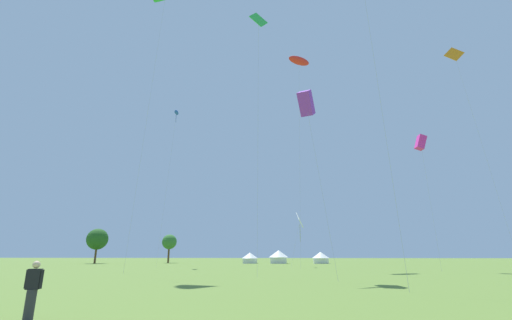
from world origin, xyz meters
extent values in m
cube|color=#E02DA3|center=(21.51, 40.44, 16.50)|extent=(1.64, 1.13, 2.14)
cylinder|color=#B2B2B7|center=(21.42, 39.64, 8.25)|extent=(0.19, 1.62, 16.50)
cylinder|color=#B2B2B7|center=(9.44, 15.69, 16.14)|extent=(0.62, 2.47, 32.27)
ellipsoid|color=blue|center=(-16.86, 52.58, 27.57)|extent=(1.25, 2.22, 0.68)
cylinder|color=#183599|center=(-16.86, 52.58, 26.35)|extent=(0.05, 0.05, 1.63)
cylinder|color=#B2B2B7|center=(-17.51, 51.99, 13.78)|extent=(1.33, 1.20, 27.57)
cylinder|color=#B2B2B7|center=(-12.54, 30.32, 17.23)|extent=(1.82, 0.60, 34.46)
ellipsoid|color=red|center=(5.90, 45.65, 32.95)|extent=(4.24, 3.67, 1.45)
cylinder|color=#B2B2B7|center=(5.47, 45.17, 16.48)|extent=(0.88, 1.00, 32.95)
cube|color=green|center=(0.65, 28.17, 27.92)|extent=(2.06, 1.62, 2.42)
cylinder|color=#B2B2B7|center=(0.64, 27.24, 13.96)|extent=(0.04, 1.88, 27.92)
cube|color=white|center=(5.35, 52.25, 7.40)|extent=(1.20, 2.74, 2.54)
cylinder|color=#A4A4A4|center=(5.35, 52.25, 5.31)|extent=(0.08, 0.08, 2.80)
cylinder|color=#B2B2B7|center=(4.55, 51.76, 3.70)|extent=(1.62, 1.00, 7.41)
cube|color=purple|center=(5.37, 23.85, 15.31)|extent=(1.78, 2.37, 2.48)
cylinder|color=#B2B2B7|center=(6.21, 22.79, 7.65)|extent=(1.69, 2.14, 15.31)
cube|color=orange|center=(24.86, 35.01, 26.35)|extent=(2.40, 0.70, 2.35)
cylinder|color=#B2B2B7|center=(25.65, 33.80, 13.17)|extent=(1.59, 2.44, 26.35)
cylinder|color=#2D2D33|center=(-4.28, 4.91, 0.45)|extent=(0.28, 0.28, 0.90)
cube|color=black|center=(-4.28, 4.91, 1.20)|extent=(0.41, 0.32, 0.60)
sphere|color=beige|center=(-4.28, 4.91, 1.62)|extent=(0.22, 0.22, 0.22)
cylinder|color=black|center=(-4.52, 4.91, 1.20)|extent=(0.09, 0.09, 0.55)
cylinder|color=black|center=(-4.04, 4.91, 1.20)|extent=(0.09, 0.09, 0.55)
cube|color=white|center=(-5.36, 74.80, 0.54)|extent=(2.90, 2.90, 1.09)
cone|color=white|center=(-5.36, 74.80, 1.72)|extent=(3.63, 3.63, 1.27)
cube|color=white|center=(1.13, 74.80, 0.66)|extent=(3.53, 3.53, 1.32)
cone|color=white|center=(1.13, 74.80, 2.09)|extent=(4.41, 4.41, 1.54)
cube|color=white|center=(10.44, 74.80, 0.58)|extent=(3.07, 3.07, 1.15)
cone|color=white|center=(10.44, 74.80, 1.83)|extent=(3.84, 3.84, 1.34)
cylinder|color=brown|center=(-25.31, 77.74, 1.83)|extent=(0.44, 0.44, 3.66)
sphere|color=#33702D|center=(-25.31, 77.74, 4.89)|extent=(3.49, 3.49, 3.49)
cylinder|color=brown|center=(-39.76, 70.84, 1.83)|extent=(0.44, 0.44, 3.65)
sphere|color=#23561E|center=(-39.76, 70.84, 5.29)|extent=(4.67, 4.67, 4.67)
camera|label=1|loc=(3.48, -5.48, 1.92)|focal=24.17mm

